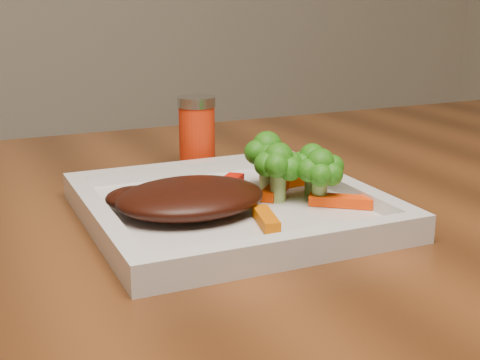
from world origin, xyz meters
name	(u,v)px	position (x,y,z in m)	size (l,w,h in m)	color
plate	(231,212)	(0.01, 0.12, 0.76)	(0.27, 0.27, 0.01)	silver
steak	(191,198)	(-0.03, 0.12, 0.78)	(0.14, 0.11, 0.03)	#320E07
broccoli_0	(267,157)	(0.07, 0.16, 0.80)	(0.06, 0.06, 0.07)	#326811
broccoli_1	(312,164)	(0.10, 0.12, 0.79)	(0.05, 0.05, 0.06)	#176811
broccoli_2	(320,175)	(0.10, 0.09, 0.79)	(0.05, 0.05, 0.06)	#2D6410
broccoli_3	(278,171)	(0.06, 0.12, 0.79)	(0.05, 0.05, 0.06)	#1A6B11
carrot_1	(341,201)	(0.11, 0.08, 0.77)	(0.06, 0.02, 0.01)	#FF3B04
carrot_2	(266,219)	(0.02, 0.06, 0.77)	(0.05, 0.01, 0.01)	#CA5C03
carrot_3	(306,179)	(0.12, 0.16, 0.77)	(0.05, 0.01, 0.01)	#FF5104
carrot_4	(227,185)	(0.03, 0.17, 0.77)	(0.06, 0.02, 0.01)	red
carrot_6	(275,190)	(0.07, 0.14, 0.77)	(0.05, 0.01, 0.01)	red
spice_shaker	(197,135)	(0.05, 0.30, 0.80)	(0.04, 0.04, 0.09)	red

